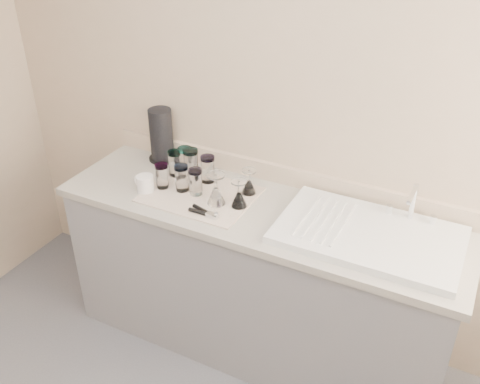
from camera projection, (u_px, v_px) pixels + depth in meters
The scene contains 17 objects.
room_envelope at pixel (64, 219), 1.38m from camera, with size 3.54×3.50×2.52m.
counter_unit at pixel (257, 279), 2.86m from camera, with size 2.06×0.62×0.90m.
sink_unit at pixel (369, 234), 2.41m from camera, with size 0.82×0.50×0.22m.
dish_towel at pixel (200, 194), 2.74m from camera, with size 0.55×0.42×0.01m, color white.
tumbler_teal at pixel (175, 163), 2.87m from camera, with size 0.07×0.07×0.14m.
tumbler_cyan at pixel (191, 163), 2.85m from camera, with size 0.08×0.08×0.16m.
tumbler_purple at pixel (208, 169), 2.81m from camera, with size 0.07×0.07×0.15m.
tumbler_magenta at pixel (162, 176), 2.76m from camera, with size 0.07×0.07×0.13m.
tumbler_blue at pixel (182, 178), 2.73m from camera, with size 0.07×0.07×0.14m.
tumbler_lavender at pixel (196, 182), 2.70m from camera, with size 0.07×0.07×0.14m.
tumbler_extra at pixel (185, 161), 2.88m from camera, with size 0.08×0.08×0.15m.
goblet_back_right at pixel (249, 185), 2.72m from camera, with size 0.07×0.07×0.13m.
goblet_front_left at pixel (216, 194), 2.63m from camera, with size 0.09×0.09×0.16m.
goblet_front_right at pixel (239, 198), 2.61m from camera, with size 0.08×0.08×0.14m.
can_opener at pixel (204, 212), 2.57m from camera, with size 0.16×0.07×0.02m.
white_mug at pixel (145, 184), 2.75m from camera, with size 0.13×0.10×0.09m.
paper_towel_roll at pixel (161, 136), 3.01m from camera, with size 0.16×0.16×0.30m.
Camera 1 is at (0.92, -0.81, 2.33)m, focal length 40.00 mm.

